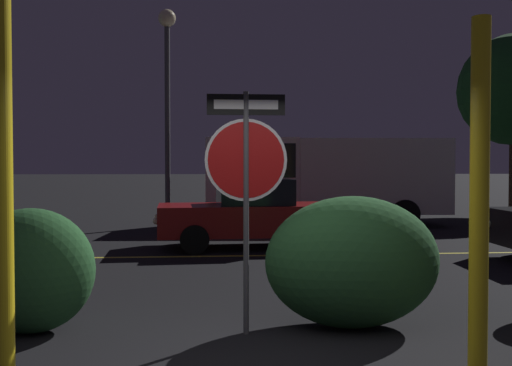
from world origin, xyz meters
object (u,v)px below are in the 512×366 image
hedge_bush_1 (31,271)px  yellow_pole_left (1,176)px  yellow_pole_right (479,197)px  delivery_truck (317,175)px  stop_sign (246,164)px  passing_car_2 (250,214)px  street_lamp (167,74)px  hedge_bush_2 (352,262)px

hedge_bush_1 → yellow_pole_left: bearing=-78.3°
yellow_pole_right → delivery_truck: size_ratio=0.42×
stop_sign → passing_car_2: size_ratio=0.62×
hedge_bush_1 → delivery_truck: (5.16, 10.89, 0.87)m
delivery_truck → street_lamp: street_lamp is taller
yellow_pole_right → hedge_bush_1: 4.58m
yellow_pole_left → yellow_pole_right: yellow_pole_left is taller
passing_car_2 → street_lamp: bearing=20.9°
street_lamp → hedge_bush_2: bearing=-75.5°
hedge_bush_2 → street_lamp: (-2.87, 11.09, 3.83)m
yellow_pole_right → passing_car_2: 8.03m
stop_sign → hedge_bush_1: (-2.30, 0.22, -1.15)m
yellow_pole_left → delivery_truck: 13.72m
yellow_pole_right → street_lamp: 13.45m
yellow_pole_left → hedge_bush_1: (-0.41, 1.98, -1.05)m
delivery_truck → street_lamp: 5.45m
hedge_bush_1 → passing_car_2: bearing=66.1°
hedge_bush_2 → hedge_bush_1: bearing=179.0°
yellow_pole_left → street_lamp: street_lamp is taller
passing_car_2 → street_lamp: size_ratio=0.64×
yellow_pole_right → passing_car_2: size_ratio=0.74×
stop_sign → passing_car_2: (0.48, 6.51, -1.08)m
passing_car_2 → hedge_bush_2: bearing=-177.3°
hedge_bush_2 → street_lamp: 12.08m
yellow_pole_right → delivery_truck: 12.50m
yellow_pole_left → stop_sign: bearing=43.0°
stop_sign → hedge_bush_1: stop_sign is taller
hedge_bush_1 → hedge_bush_2: size_ratio=0.70×
stop_sign → street_lamp: size_ratio=0.40×
yellow_pole_right → hedge_bush_2: 1.85m
passing_car_2 → delivery_truck: (2.38, 4.59, 0.80)m
yellow_pole_left → hedge_bush_2: 3.77m
hedge_bush_1 → passing_car_2: (2.79, 6.30, 0.07)m
passing_car_2 → delivery_truck: bearing=-31.0°
passing_car_2 → street_lamp: (-2.16, 4.73, 3.83)m
hedge_bush_1 → hedge_bush_2: bearing=-1.0°
yellow_pole_left → hedge_bush_1: bearing=101.7°
hedge_bush_1 → yellow_pole_right: bearing=-20.4°
yellow_pole_right → hedge_bush_2: yellow_pole_right is taller
stop_sign → yellow_pole_right: (1.91, -1.35, -0.29)m
yellow_pole_right → hedge_bush_1: yellow_pole_right is taller
hedge_bush_2 → street_lamp: size_ratio=0.30×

